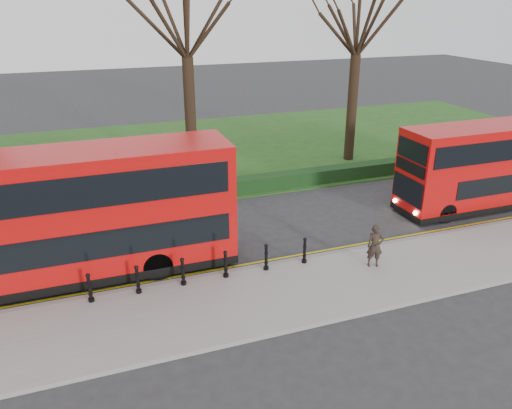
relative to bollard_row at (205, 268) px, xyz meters
name	(u,v)px	position (x,y,z in m)	size (l,w,h in m)	color
ground	(202,265)	(0.24, 1.35, -0.65)	(120.00, 120.00, 0.00)	#28282B
pavement	(225,306)	(0.24, -1.65, -0.57)	(60.00, 4.00, 0.15)	gray
kerb	(209,276)	(0.24, 0.35, -0.57)	(60.00, 0.25, 0.16)	slate
grass_verge	(145,156)	(0.24, 16.35, -0.62)	(60.00, 18.00, 0.06)	#1E4517
hedge	(169,195)	(0.24, 8.15, -0.25)	(60.00, 0.90, 0.80)	black
yellow_line_outer	(207,274)	(0.24, 0.65, -0.64)	(60.00, 0.10, 0.01)	yellow
yellow_line_inner	(206,271)	(0.24, 0.85, -0.64)	(60.00, 0.10, 0.01)	yellow
tree_mid	(185,13)	(2.24, 11.35, 8.13)	(7.72, 7.72, 12.07)	black
tree_right	(359,17)	(12.24, 11.35, 7.83)	(7.46, 7.46, 11.66)	black
bollard_row	(205,268)	(0.00, 0.00, 0.00)	(7.93, 0.15, 1.00)	black
bus_lead	(65,218)	(-4.41, 2.13, 1.72)	(11.85, 2.72, 4.71)	#B50C0B
bus_rear	(498,165)	(15.24, 2.45, 1.40)	(10.22, 2.35, 4.06)	#B50C0B
pedestrian	(375,246)	(6.24, -1.11, 0.33)	(0.61, 0.40, 1.67)	black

